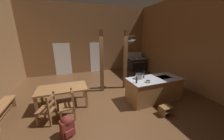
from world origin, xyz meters
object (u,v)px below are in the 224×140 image
(stove_range, at_px, (136,64))
(ladderback_chair_by_post, at_px, (68,105))
(kitchen_island, at_px, (154,89))
(bottle_short_on_counter, at_px, (144,75))
(stockpot_on_counter, at_px, (139,76))
(step_stool, at_px, (165,110))
(backpack, at_px, (67,126))
(mixing_bowl_on_counter, at_px, (148,81))
(bench_along_left_wall, at_px, (2,109))
(dining_table, at_px, (62,90))
(bottle_tall_on_counter, at_px, (137,80))
(ladderback_chair_near_window, at_px, (48,109))

(stove_range, relative_size, ladderback_chair_by_post, 1.39)
(kitchen_island, xyz_separation_m, bottle_short_on_counter, (-0.39, 0.19, 0.57))
(bottle_short_on_counter, bearing_deg, ladderback_chair_by_post, -173.88)
(stockpot_on_counter, bearing_deg, ladderback_chair_by_post, -174.00)
(step_stool, relative_size, ladderback_chair_by_post, 0.40)
(stove_range, height_order, backpack, stove_range)
(stove_range, xyz_separation_m, mixing_bowl_on_counter, (-1.93, -4.16, 0.47))
(kitchen_island, distance_m, bottle_short_on_counter, 0.72)
(bench_along_left_wall, xyz_separation_m, stockpot_on_counter, (4.67, -0.42, 0.72))
(dining_table, bearing_deg, bottle_tall_on_counter, -18.99)
(kitchen_island, relative_size, backpack, 3.68)
(dining_table, distance_m, bench_along_left_wall, 1.86)
(bench_along_left_wall, bearing_deg, stockpot_on_counter, -5.15)
(stove_range, distance_m, stockpot_on_counter, 4.27)
(kitchen_island, height_order, stove_range, stove_range)
(bottle_tall_on_counter, bearing_deg, dining_table, 161.01)
(step_stool, height_order, backpack, backpack)
(ladderback_chair_by_post, xyz_separation_m, stockpot_on_counter, (2.65, 0.28, 0.57))
(ladderback_chair_near_window, distance_m, ladderback_chair_by_post, 0.58)
(ladderback_chair_near_window, height_order, mixing_bowl_on_counter, mixing_bowl_on_counter)
(backpack, bearing_deg, stove_range, 45.16)
(step_stool, distance_m, backpack, 3.07)
(ladderback_chair_near_window, relative_size, mixing_bowl_on_counter, 4.86)
(stove_range, distance_m, dining_table, 5.83)
(bottle_short_on_counter, bearing_deg, ladderback_chair_near_window, -174.61)
(bench_along_left_wall, height_order, mixing_bowl_on_counter, mixing_bowl_on_counter)
(bench_along_left_wall, bearing_deg, kitchen_island, -6.33)
(ladderback_chair_by_post, bearing_deg, kitchen_island, 2.02)
(mixing_bowl_on_counter, xyz_separation_m, bottle_short_on_counter, (0.11, 0.46, 0.08))
(stove_range, bearing_deg, dining_table, -146.65)
(dining_table, xyz_separation_m, bottle_tall_on_counter, (2.52, -0.87, 0.38))
(backpack, height_order, bottle_tall_on_counter, bottle_tall_on_counter)
(kitchen_island, distance_m, mixing_bowl_on_counter, 0.76)
(dining_table, distance_m, bottle_tall_on_counter, 2.70)
(kitchen_island, xyz_separation_m, dining_table, (-3.45, 0.68, 0.19))
(stove_range, height_order, dining_table, stove_range)
(dining_table, height_order, ladderback_chair_by_post, ladderback_chair_by_post)
(ladderback_chair_by_post, xyz_separation_m, bottle_short_on_counter, (2.86, 0.31, 0.58))
(step_stool, bearing_deg, ladderback_chair_by_post, 164.31)
(step_stool, xyz_separation_m, mixing_bowl_on_counter, (-0.27, 0.69, 0.78))
(step_stool, xyz_separation_m, ladderback_chair_by_post, (-3.02, 0.85, 0.27))
(ladderback_chair_near_window, bearing_deg, ladderback_chair_by_post, 1.77)
(stove_range, relative_size, stockpot_on_counter, 3.66)
(kitchen_island, bearing_deg, ladderback_chair_by_post, -177.98)
(stove_range, height_order, bottle_short_on_counter, stove_range)
(bench_along_left_wall, relative_size, bottle_short_on_counter, 4.83)
(dining_table, bearing_deg, kitchen_island, -11.24)
(stove_range, bearing_deg, backpack, -134.84)
(ladderback_chair_by_post, bearing_deg, stove_range, 40.57)
(stove_range, xyz_separation_m, bottle_short_on_counter, (-1.82, -3.70, 0.55))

